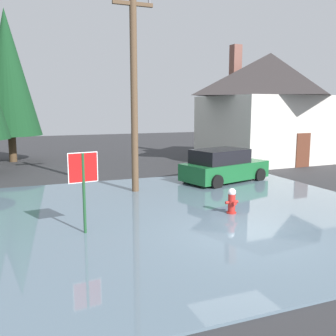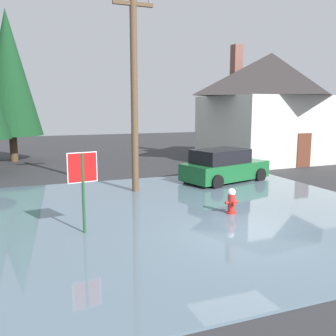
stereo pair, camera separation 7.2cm
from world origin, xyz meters
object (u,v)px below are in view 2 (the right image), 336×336
Objects in this scene: utility_pole at (134,90)px; fire_hydrant at (231,202)px; house at (270,106)px; pine_tree_tall_left at (9,73)px; parked_car at (224,166)px; stop_sign_near at (83,176)px.

fire_hydrant is at bearing -65.45° from utility_pole.
utility_pole reaches higher than fire_hydrant.
pine_tree_tall_left is (-15.72, 5.36, 1.99)m from house.
house is at bearing 29.22° from utility_pole.
fire_hydrant is 0.20× the size of parked_car.
pine_tree_tall_left is at bearing 161.15° from house.
utility_pole is (2.80, 4.56, 2.52)m from stop_sign_near.
utility_pole is 0.96× the size of house.
utility_pole is 1.78× the size of parked_car.
house is 8.99m from parked_car.
stop_sign_near is 5.92m from utility_pole.
utility_pole is at bearing -173.13° from parked_car.
stop_sign_near is 0.24× the size of pine_tree_tall_left.
house is at bearing 49.49° from fire_hydrant.
stop_sign_near is at bearing -142.14° from house.
fire_hydrant is at bearing -130.51° from house.
stop_sign_near is 16.62m from pine_tree_tall_left.
utility_pole is 12.51m from pine_tree_tall_left.
fire_hydrant is 0.11× the size of utility_pole.
parked_car is at bearing 35.11° from stop_sign_near.
parked_car is at bearing -49.76° from pine_tree_tall_left.
pine_tree_tall_left reaches higher than fire_hydrant.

